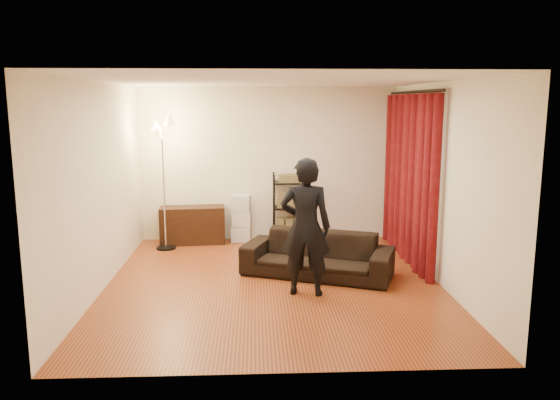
{
  "coord_description": "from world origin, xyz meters",
  "views": [
    {
      "loc": [
        -0.25,
        -7.09,
        2.43
      ],
      "look_at": [
        0.1,
        0.3,
        1.1
      ],
      "focal_mm": 35.0,
      "sensor_mm": 36.0,
      "label": 1
    }
  ],
  "objects_px": {
    "storage_boxes": "(241,218)",
    "wire_shelf": "(290,208)",
    "person": "(305,227)",
    "floor_lamp": "(164,185)",
    "sofa": "(317,255)",
    "media_cabinet": "(193,225)"
  },
  "relations": [
    {
      "from": "media_cabinet",
      "to": "storage_boxes",
      "type": "bearing_deg",
      "value": 0.67
    },
    {
      "from": "person",
      "to": "wire_shelf",
      "type": "relative_size",
      "value": 1.45
    },
    {
      "from": "wire_shelf",
      "to": "floor_lamp",
      "type": "xyz_separation_m",
      "value": [
        -2.11,
        -0.4,
        0.48
      ]
    },
    {
      "from": "media_cabinet",
      "to": "floor_lamp",
      "type": "distance_m",
      "value": 0.93
    },
    {
      "from": "media_cabinet",
      "to": "sofa",
      "type": "bearing_deg",
      "value": -48.97
    },
    {
      "from": "storage_boxes",
      "to": "wire_shelf",
      "type": "distance_m",
      "value": 0.87
    },
    {
      "from": "floor_lamp",
      "to": "wire_shelf",
      "type": "bearing_deg",
      "value": 10.81
    },
    {
      "from": "sofa",
      "to": "storage_boxes",
      "type": "relative_size",
      "value": 2.51
    },
    {
      "from": "wire_shelf",
      "to": "floor_lamp",
      "type": "bearing_deg",
      "value": 178.36
    },
    {
      "from": "storage_boxes",
      "to": "wire_shelf",
      "type": "bearing_deg",
      "value": -2.35
    },
    {
      "from": "media_cabinet",
      "to": "floor_lamp",
      "type": "bearing_deg",
      "value": -144.43
    },
    {
      "from": "person",
      "to": "wire_shelf",
      "type": "distance_m",
      "value": 2.7
    },
    {
      "from": "person",
      "to": "floor_lamp",
      "type": "xyz_separation_m",
      "value": [
        -2.14,
        2.29,
        0.2
      ]
    },
    {
      "from": "sofa",
      "to": "storage_boxes",
      "type": "bearing_deg",
      "value": 140.93
    },
    {
      "from": "media_cabinet",
      "to": "wire_shelf",
      "type": "bearing_deg",
      "value": -3.37
    },
    {
      "from": "sofa",
      "to": "person",
      "type": "height_order",
      "value": "person"
    },
    {
      "from": "sofa",
      "to": "floor_lamp",
      "type": "height_order",
      "value": "floor_lamp"
    },
    {
      "from": "floor_lamp",
      "to": "storage_boxes",
      "type": "bearing_deg",
      "value": 19.18
    },
    {
      "from": "sofa",
      "to": "media_cabinet",
      "type": "bearing_deg",
      "value": 157.53
    },
    {
      "from": "storage_boxes",
      "to": "wire_shelf",
      "type": "xyz_separation_m",
      "value": [
        0.85,
        -0.03,
        0.19
      ]
    },
    {
      "from": "storage_boxes",
      "to": "floor_lamp",
      "type": "height_order",
      "value": "floor_lamp"
    },
    {
      "from": "storage_boxes",
      "to": "person",
      "type": "bearing_deg",
      "value": -72.18
    }
  ]
}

